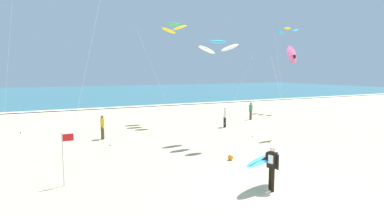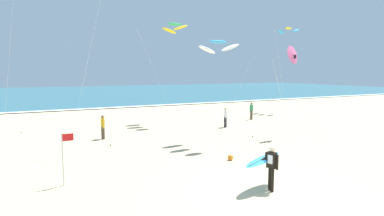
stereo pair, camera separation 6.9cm
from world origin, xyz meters
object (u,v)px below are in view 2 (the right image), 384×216
Objects in this scene: beach_ball at (230,157)px; kite_arc_cobalt_outer at (218,47)px; bystander_green_top at (251,111)px; kite_arc_golden_close at (288,30)px; bystander_yellow_top at (103,127)px; lifeguard_flag at (64,154)px; bystander_white_top at (225,117)px; kite_arc_emerald_distant at (175,28)px; surfer_lead at (267,163)px; kite_delta_rose_mid at (293,55)px.

kite_arc_cobalt_outer is at bearing 69.43° from beach_ball.
kite_arc_cobalt_outer reaches higher than bystander_green_top.
bystander_yellow_top is at bearing -164.89° from kite_arc_golden_close.
lifeguard_flag is (-16.71, -10.43, 0.45)m from bystander_green_top.
kite_arc_cobalt_outer is at bearing -35.29° from bystander_yellow_top.
bystander_white_top is 14.83m from lifeguard_flag.
kite_arc_emerald_distant reaches higher than bystander_green_top.
lifeguard_flag is (-2.87, -7.91, 0.45)m from bystander_yellow_top.
bystander_white_top is at bearing 64.53° from surfer_lead.
kite_arc_emerald_distant is at bearing 50.85° from lifeguard_flag.
surfer_lead is at bearing -106.84° from kite_arc_cobalt_outer.
bystander_white_top is (-11.33, -5.45, -8.02)m from kite_arc_golden_close.
kite_arc_golden_close is at bearing 23.88° from bystander_green_top.
bystander_green_top is at bearing 72.91° from kite_delta_rose_mid.
bystander_white_top is at bearing -54.92° from kite_arc_emerald_distant.
kite_arc_cobalt_outer is (-5.46, 0.50, 0.39)m from kite_delta_rose_mid.
bystander_yellow_top is at bearing 121.73° from beach_ball.
bystander_green_top is at bearing -12.18° from kite_arc_emerald_distant.
surfer_lead is 11.24m from kite_delta_rose_mid.
kite_arc_emerald_distant reaches higher than lifeguard_flag.
kite_arc_cobalt_outer is at bearing 73.16° from surfer_lead.
bystander_yellow_top is (-3.89, 11.69, -0.23)m from surfer_lead.
bystander_yellow_top is at bearing 108.42° from surfer_lead.
kite_arc_cobalt_outer reaches higher than beach_ball.
kite_arc_cobalt_outer is (2.23, 7.36, 4.85)m from surfer_lead.
kite_arc_golden_close is (9.30, 10.47, 3.32)m from kite_delta_rose_mid.
bystander_yellow_top is 5.68× the size of beach_ball.
kite_delta_rose_mid is (7.69, 6.86, 4.47)m from surfer_lead.
surfer_lead is 1.37× the size of bystander_green_top.
kite_arc_cobalt_outer is 3.95× the size of bystander_white_top.
surfer_lead is 17.36m from bystander_green_top.
lifeguard_flag is 7.77m from beach_ball.
kite_arc_emerald_distant is 0.92× the size of kite_arc_golden_close.
kite_arc_golden_close is at bearing 29.70° from lifeguard_flag.
kite_delta_rose_mid reaches higher than bystander_white_top.
kite_arc_cobalt_outer reaches higher than lifeguard_flag.
bystander_green_top is (9.95, 14.22, -0.23)m from surfer_lead.
kite_arc_emerald_distant is at bearing 79.34° from surfer_lead.
kite_arc_cobalt_outer reaches higher than bystander_white_top.
bystander_yellow_top is at bearing 144.71° from kite_arc_cobalt_outer.
kite_arc_cobalt_outer is 9.06m from bystander_yellow_top.
kite_delta_rose_mid reaches higher than lifeguard_flag.
kite_arc_cobalt_outer is 2.99× the size of lifeguard_flag.
lifeguard_flag is (-8.99, -3.58, -4.63)m from kite_arc_cobalt_outer.
bystander_green_top is at bearing 10.32° from bystander_yellow_top.
bystander_green_top is at bearing -156.12° from kite_arc_golden_close.
surfer_lead is at bearing -115.47° from bystander_white_top.
kite_delta_rose_mid is 2.93× the size of lifeguard_flag.
surfer_lead is at bearing -103.40° from beach_ball.
bystander_white_top is 0.76× the size of lifeguard_flag.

